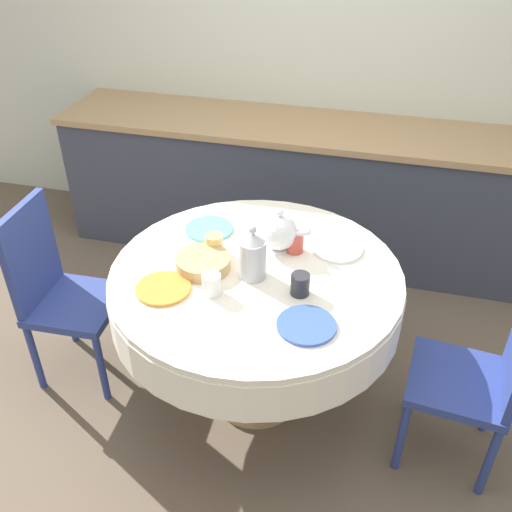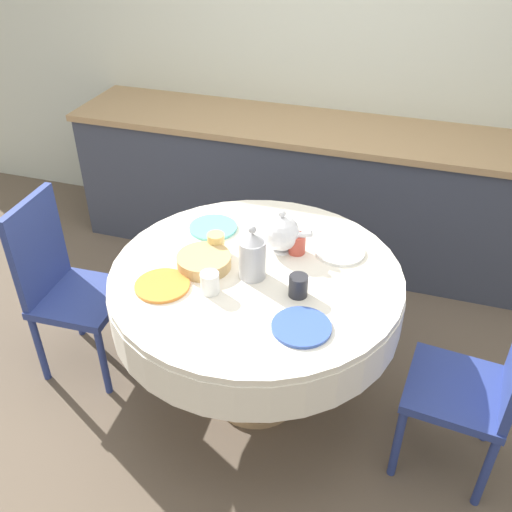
% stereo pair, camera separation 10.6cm
% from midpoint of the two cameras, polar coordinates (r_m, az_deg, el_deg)
% --- Properties ---
extents(ground_plane, '(12.00, 12.00, 0.00)m').
position_cam_midpoint_polar(ground_plane, '(2.96, -1.05, -13.66)').
color(ground_plane, brown).
extents(wall_back, '(7.00, 0.05, 2.60)m').
position_cam_midpoint_polar(wall_back, '(3.78, 6.29, 20.47)').
color(wall_back, beige).
rests_on(wall_back, ground_plane).
extents(kitchen_counter, '(3.24, 0.64, 0.89)m').
position_cam_midpoint_polar(kitchen_counter, '(3.77, 4.63, 6.61)').
color(kitchen_counter, '#383D4C').
rests_on(kitchen_counter, ground_plane).
extents(dining_table, '(1.27, 1.27, 0.77)m').
position_cam_midpoint_polar(dining_table, '(2.52, -1.20, -3.87)').
color(dining_table, tan).
rests_on(dining_table, ground_plane).
extents(chair_left, '(0.44, 0.44, 0.95)m').
position_cam_midpoint_polar(chair_left, '(2.50, 20.66, -10.74)').
color(chair_left, navy).
rests_on(chair_left, ground_plane).
extents(chair_right, '(0.42, 0.42, 0.95)m').
position_cam_midpoint_polar(chair_right, '(2.94, -20.20, -2.99)').
color(chair_right, navy).
rests_on(chair_right, ground_plane).
extents(plate_near_left, '(0.23, 0.23, 0.01)m').
position_cam_midpoint_polar(plate_near_left, '(2.37, -10.53, -3.24)').
color(plate_near_left, orange).
rests_on(plate_near_left, dining_table).
extents(cup_near_left, '(0.08, 0.08, 0.09)m').
position_cam_midpoint_polar(cup_near_left, '(2.31, -5.77, -2.85)').
color(cup_near_left, white).
rests_on(cup_near_left, dining_table).
extents(plate_near_right, '(0.23, 0.23, 0.01)m').
position_cam_midpoint_polar(plate_near_right, '(2.17, 3.65, -6.95)').
color(plate_near_right, '#3856AD').
rests_on(plate_near_right, dining_table).
extents(cup_near_right, '(0.08, 0.08, 0.09)m').
position_cam_midpoint_polar(cup_near_right, '(2.30, 3.13, -2.87)').
color(cup_near_right, '#28282D').
rests_on(cup_near_right, dining_table).
extents(plate_far_left, '(0.23, 0.23, 0.01)m').
position_cam_midpoint_polar(plate_far_left, '(2.73, -5.82, 2.71)').
color(plate_far_left, '#60BCB7').
rests_on(plate_far_left, dining_table).
extents(cup_far_left, '(0.08, 0.08, 0.09)m').
position_cam_midpoint_polar(cup_far_left, '(2.54, -5.39, 1.17)').
color(cup_far_left, '#DBB766').
rests_on(cup_far_left, dining_table).
extents(plate_far_right, '(0.23, 0.23, 0.01)m').
position_cam_midpoint_polar(plate_far_right, '(2.59, 6.96, 0.71)').
color(plate_far_right, white).
rests_on(plate_far_right, dining_table).
extents(cup_far_right, '(0.08, 0.08, 0.09)m').
position_cam_midpoint_polar(cup_far_right, '(2.55, 2.74, 1.35)').
color(cup_far_right, '#CC4C3D').
rests_on(cup_far_right, dining_table).
extents(coffee_carafe, '(0.11, 0.11, 0.25)m').
position_cam_midpoint_polar(coffee_carafe, '(2.35, -1.63, 0.04)').
color(coffee_carafe, '#B2B2B7').
rests_on(coffee_carafe, dining_table).
extents(teapot, '(0.22, 0.16, 0.21)m').
position_cam_midpoint_polar(teapot, '(2.53, 1.17, 2.37)').
color(teapot, white).
rests_on(teapot, dining_table).
extents(bread_basket, '(0.23, 0.23, 0.06)m').
position_cam_midpoint_polar(bread_basket, '(2.46, -6.51, -0.72)').
color(bread_basket, tan).
rests_on(bread_basket, dining_table).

